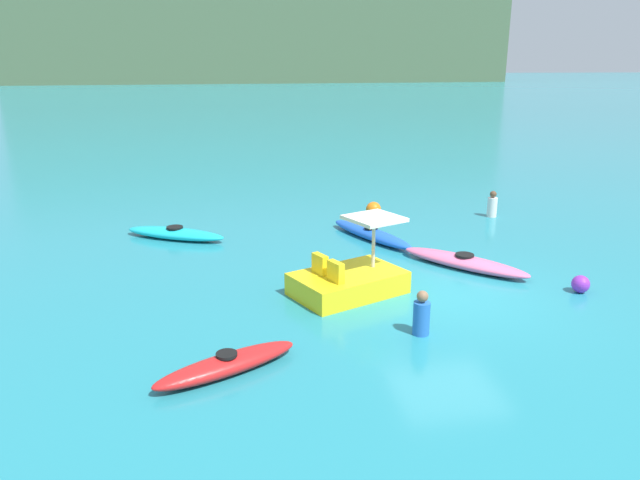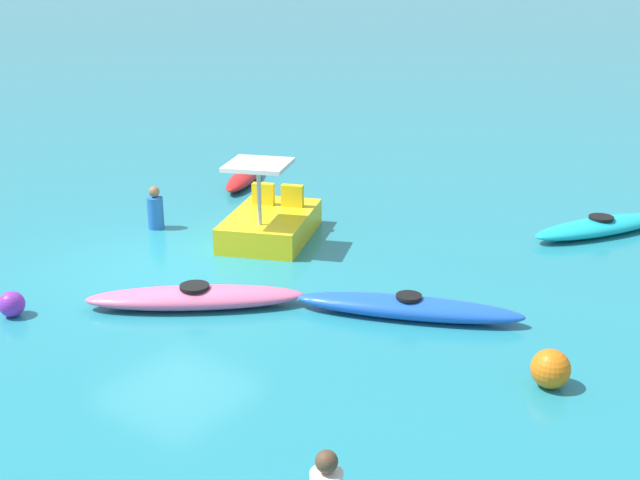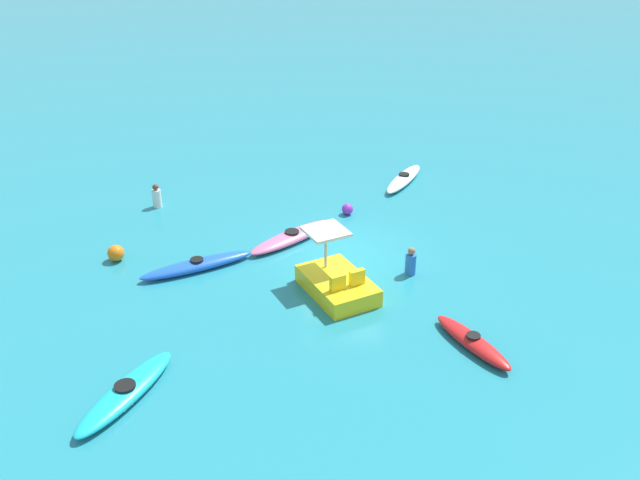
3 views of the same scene
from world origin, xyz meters
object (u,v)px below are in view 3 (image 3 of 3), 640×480
at_px(person_near_shore, 411,262).
at_px(kayak_red, 473,342).
at_px(kayak_cyan, 126,392).
at_px(pedal_boat_yellow, 337,282).
at_px(person_by_kayaks, 157,197).
at_px(kayak_pink, 292,237).
at_px(buoy_purple, 347,209).
at_px(kayak_white, 404,179).
at_px(buoy_orange, 116,253).
at_px(kayak_blue, 197,265).

bearing_deg(person_near_shore, kayak_red, -166.82).
relative_size(kayak_cyan, person_near_shore, 3.57).
distance_m(kayak_red, pedal_boat_yellow, 4.17).
xyz_separation_m(pedal_boat_yellow, person_by_kayaks, (6.25, 5.91, 0.05)).
relative_size(kayak_pink, buoy_purple, 7.72).
distance_m(kayak_red, person_near_shore, 3.77).
xyz_separation_m(kayak_red, buoy_purple, (7.91, 2.27, 0.04)).
xyz_separation_m(person_near_shore, person_by_kayaks, (5.35, 8.17, 0.00)).
bearing_deg(pedal_boat_yellow, kayak_pink, 19.78).
xyz_separation_m(kayak_white, kayak_cyan, (-11.97, 8.44, 0.00)).
bearing_deg(buoy_orange, kayak_white, -60.76).
relative_size(kayak_pink, buoy_orange, 6.03).
relative_size(kayak_red, person_by_kayaks, 2.93).
distance_m(pedal_boat_yellow, buoy_orange, 6.98).
bearing_deg(buoy_purple, person_by_kayaks, 80.70).
bearing_deg(person_by_kayaks, kayak_pink, -122.42).
bearing_deg(person_by_kayaks, person_near_shore, -123.23).
height_order(kayak_white, buoy_orange, buoy_orange).
relative_size(kayak_red, buoy_orange, 5.06).
xyz_separation_m(kayak_pink, kayak_cyan, (-7.31, 3.93, 0.00)).
distance_m(pedal_boat_yellow, person_by_kayaks, 8.60).
distance_m(kayak_white, person_near_shore, 7.08).
height_order(kayak_pink, kayak_blue, same).
bearing_deg(buoy_orange, kayak_cyan, -166.88).
distance_m(kayak_blue, pedal_boat_yellow, 4.35).
xyz_separation_m(kayak_blue, buoy_orange, (0.75, 2.53, 0.09)).
relative_size(kayak_pink, person_near_shore, 3.49).
distance_m(kayak_blue, kayak_cyan, 5.75).
distance_m(kayak_red, buoy_orange, 10.96).
height_order(kayak_pink, person_by_kayaks, person_by_kayaks).
bearing_deg(buoy_orange, pedal_boat_yellow, -109.49).
relative_size(buoy_purple, person_by_kayaks, 0.45).
bearing_deg(pedal_boat_yellow, kayak_blue, 68.71).
xyz_separation_m(kayak_cyan, pedal_boat_yellow, (4.08, -5.09, 0.17)).
xyz_separation_m(kayak_pink, person_by_kayaks, (3.02, 4.75, 0.22)).
distance_m(kayak_blue, buoy_purple, 6.05).
xyz_separation_m(kayak_red, buoy_orange, (5.10, 9.70, 0.09)).
xyz_separation_m(kayak_pink, kayak_blue, (-1.66, 2.89, -0.00)).
xyz_separation_m(kayak_blue, person_by_kayaks, (4.67, 1.86, 0.22)).
bearing_deg(buoy_orange, buoy_purple, -69.24).
xyz_separation_m(kayak_cyan, buoy_orange, (6.41, 1.49, 0.09)).
distance_m(kayak_cyan, kayak_red, 8.31).
bearing_deg(kayak_red, kayak_white, -1.26).
distance_m(kayak_pink, buoy_orange, 5.50).
height_order(kayak_cyan, person_near_shore, person_near_shore).
distance_m(kayak_pink, person_by_kayaks, 5.63).
relative_size(kayak_white, buoy_purple, 7.69).
distance_m(kayak_blue, buoy_orange, 2.64).
bearing_deg(buoy_purple, kayak_cyan, 147.26).
relative_size(kayak_pink, person_by_kayaks, 3.49).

